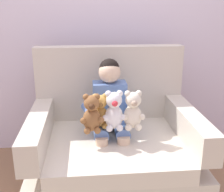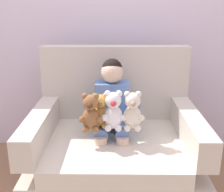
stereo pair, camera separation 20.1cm
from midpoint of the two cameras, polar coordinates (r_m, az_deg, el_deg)
ground_plane at (r=2.42m, az=3.05°, el=-17.82°), size 8.00×8.00×0.00m
back_wall at (r=2.76m, az=2.82°, el=15.62°), size 6.00×0.10×2.60m
armchair at (r=2.29m, az=3.13°, el=-10.38°), size 1.26×0.99×1.08m
seated_child at (r=2.18m, az=2.67°, el=-2.39°), size 0.45×0.39×0.82m
plush_brown at (r=1.99m, az=-1.38°, el=-3.60°), size 0.17×0.14×0.28m
plush_honey at (r=2.06m, az=0.42°, el=-3.15°), size 0.15×0.13×0.26m
plush_cream at (r=2.03m, az=7.03°, el=-3.23°), size 0.17×0.14×0.29m
plush_white at (r=2.01m, az=3.17°, el=-3.19°), size 0.17×0.14×0.29m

